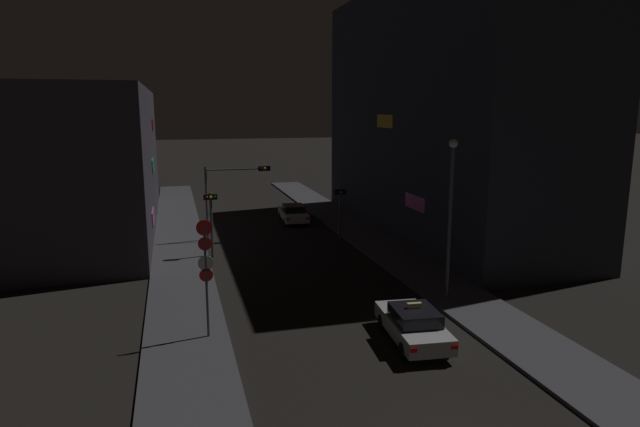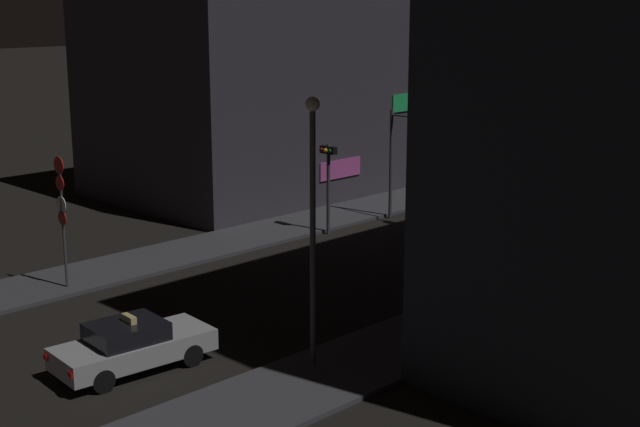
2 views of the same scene
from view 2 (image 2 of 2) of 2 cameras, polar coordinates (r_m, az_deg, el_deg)
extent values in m
cube|color=#424247|center=(43.37, 1.85, 0.05)|extent=(3.28, 55.39, 0.14)
cube|color=#424247|center=(36.20, 16.67, -3.25)|extent=(3.28, 55.39, 0.14)
cube|color=#3D3842|center=(52.15, 0.64, 7.97)|extent=(11.66, 26.37, 10.26)
cube|color=#D859B2|center=(44.80, 1.28, 2.82)|extent=(0.08, 2.80, 0.90)
cube|color=#26CC66|center=(48.29, 5.66, 6.98)|extent=(0.08, 2.80, 0.90)
cube|color=red|center=(52.23, 9.48, 10.51)|extent=(0.08, 2.80, 0.90)
cube|color=#D859B2|center=(30.23, 14.94, -0.38)|extent=(0.08, 2.80, 0.90)
cube|color=#B7B7BC|center=(25.99, -11.58, -8.29)|extent=(2.18, 4.54, 0.60)
cube|color=black|center=(25.70, -12.03, -7.25)|extent=(1.75, 2.11, 0.50)
cube|color=red|center=(25.72, -16.80, -8.61)|extent=(0.24, 0.08, 0.16)
cube|color=red|center=(24.43, -15.37, -9.70)|extent=(0.24, 0.08, 0.16)
cylinder|color=black|center=(27.36, -9.84, -7.76)|extent=(0.28, 0.66, 0.64)
cylinder|color=black|center=(26.08, -8.04, -8.78)|extent=(0.28, 0.66, 0.64)
cylinder|color=black|center=(26.22, -15.05, -9.00)|extent=(0.28, 0.66, 0.64)
cylinder|color=black|center=(24.88, -13.45, -10.16)|extent=(0.28, 0.66, 0.64)
cube|color=#F4E08C|center=(25.63, -11.88, -6.47)|extent=(0.57, 0.23, 0.20)
cube|color=silver|center=(42.48, 15.72, 0.02)|extent=(2.03, 4.49, 0.60)
cube|color=black|center=(42.20, 15.62, 0.71)|extent=(1.69, 2.06, 0.50)
cube|color=red|center=(41.05, 13.17, -0.14)|extent=(0.24, 0.07, 0.16)
cube|color=red|center=(40.24, 14.92, -0.51)|extent=(0.24, 0.07, 0.16)
cylinder|color=black|center=(44.09, 15.78, 0.10)|extent=(0.25, 0.65, 0.64)
cylinder|color=black|center=(43.29, 17.55, -0.26)|extent=(0.25, 0.65, 0.64)
cylinder|color=black|center=(41.86, 13.76, -0.48)|extent=(0.25, 0.65, 0.64)
cylinder|color=black|center=(41.01, 15.60, -0.87)|extent=(0.25, 0.65, 0.64)
cylinder|color=#47474C|center=(42.18, 4.46, 3.09)|extent=(0.16, 0.16, 5.11)
cylinder|color=#47474C|center=(40.58, 6.65, 5.92)|extent=(3.95, 0.10, 0.10)
cube|color=black|center=(39.40, 8.90, 5.63)|extent=(0.80, 0.28, 0.32)
sphere|color=#3F0C0C|center=(39.41, 8.46, 5.64)|extent=(0.20, 0.20, 0.20)
sphere|color=yellow|center=(39.26, 8.75, 5.60)|extent=(0.20, 0.20, 0.20)
sphere|color=#0C3319|center=(39.12, 9.04, 5.57)|extent=(0.20, 0.20, 0.20)
cylinder|color=#47474C|center=(39.31, 0.53, 1.51)|extent=(0.16, 0.16, 3.97)
cube|color=black|center=(38.98, 0.53, 4.00)|extent=(0.80, 0.28, 0.32)
sphere|color=#3F0C0C|center=(39.03, 0.09, 4.02)|extent=(0.20, 0.20, 0.20)
sphere|color=yellow|center=(38.86, 0.35, 3.97)|extent=(0.20, 0.20, 0.20)
sphere|color=#0C3319|center=(38.69, 0.61, 3.93)|extent=(0.20, 0.20, 0.20)
cylinder|color=#47474C|center=(36.07, 13.68, -0.34)|extent=(0.16, 0.16, 3.52)
cube|color=black|center=(35.75, 13.82, 2.01)|extent=(0.80, 0.28, 0.32)
sphere|color=#3F0C0C|center=(35.73, 13.33, 2.03)|extent=(0.20, 0.20, 0.20)
sphere|color=yellow|center=(35.61, 13.67, 1.97)|extent=(0.20, 0.20, 0.20)
sphere|color=#0C3319|center=(35.48, 14.01, 1.92)|extent=(0.20, 0.20, 0.20)
cylinder|color=#47474C|center=(32.83, -15.79, -0.68)|extent=(0.10, 0.10, 4.51)
cylinder|color=red|center=(32.39, -16.05, 2.92)|extent=(0.61, 0.03, 0.61)
cylinder|color=red|center=(32.50, -15.98, 1.84)|extent=(0.52, 0.03, 0.52)
cylinder|color=white|center=(32.66, -15.90, 0.53)|extent=(0.59, 0.03, 0.59)
cylinder|color=red|center=(32.77, -15.84, -0.28)|extent=(0.52, 0.03, 0.52)
cylinder|color=#47474C|center=(24.67, -0.45, -1.74)|extent=(0.16, 0.16, 7.04)
sphere|color=#EAE5C6|center=(23.96, -0.47, 6.87)|extent=(0.39, 0.39, 0.39)
camera|label=1|loc=(29.49, -55.45, 5.37)|focal=30.67mm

